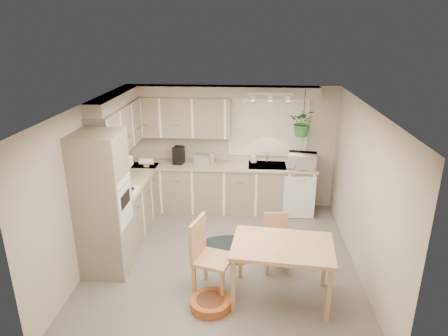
% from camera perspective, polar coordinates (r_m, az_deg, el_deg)
% --- Properties ---
extents(floor, '(4.20, 4.20, 0.00)m').
position_cam_1_polar(floor, '(6.38, -0.09, -12.91)').
color(floor, slate).
rests_on(floor, ground).
extents(ceiling, '(4.20, 4.20, 0.00)m').
position_cam_1_polar(ceiling, '(5.47, -0.10, 8.76)').
color(ceiling, white).
rests_on(ceiling, wall_back).
extents(wall_back, '(4.00, 0.04, 2.40)m').
position_cam_1_polar(wall_back, '(7.80, 1.04, 3.03)').
color(wall_back, '#B3A594').
rests_on(wall_back, floor).
extents(wall_front, '(4.00, 0.04, 2.40)m').
position_cam_1_polar(wall_front, '(3.97, -2.38, -14.62)').
color(wall_front, '#B3A594').
rests_on(wall_front, floor).
extents(wall_left, '(0.04, 4.20, 2.40)m').
position_cam_1_polar(wall_left, '(6.28, -18.62, -2.26)').
color(wall_left, '#B3A594').
rests_on(wall_left, floor).
extents(wall_right, '(0.04, 4.20, 2.40)m').
position_cam_1_polar(wall_right, '(6.03, 19.27, -3.27)').
color(wall_right, '#B3A594').
rests_on(wall_right, floor).
extents(base_cab_left, '(0.60, 1.85, 0.90)m').
position_cam_1_polar(base_cab_left, '(7.22, -13.20, -5.29)').
color(base_cab_left, gray).
rests_on(base_cab_left, floor).
extents(base_cab_back, '(3.60, 0.60, 0.90)m').
position_cam_1_polar(base_cab_back, '(7.78, -0.59, -2.88)').
color(base_cab_back, gray).
rests_on(base_cab_back, floor).
extents(counter_left, '(0.64, 1.89, 0.04)m').
position_cam_1_polar(counter_left, '(7.04, -13.42, -1.82)').
color(counter_left, '#BEB28A').
rests_on(counter_left, base_cab_left).
extents(counter_back, '(3.64, 0.64, 0.04)m').
position_cam_1_polar(counter_back, '(7.60, -0.61, 0.37)').
color(counter_back, '#BEB28A').
rests_on(counter_back, base_cab_back).
extents(oven_stack, '(0.65, 0.65, 2.10)m').
position_cam_1_polar(oven_stack, '(5.90, -16.88, -5.08)').
color(oven_stack, gray).
rests_on(oven_stack, floor).
extents(wall_oven_face, '(0.02, 0.56, 0.58)m').
position_cam_1_polar(wall_oven_face, '(5.80, -13.91, -5.25)').
color(wall_oven_face, silver).
rests_on(wall_oven_face, oven_stack).
extents(upper_cab_left, '(0.35, 2.00, 0.75)m').
position_cam_1_polar(upper_cab_left, '(6.93, -14.78, 5.58)').
color(upper_cab_left, gray).
rests_on(upper_cab_left, wall_left).
extents(upper_cab_back, '(2.00, 0.35, 0.75)m').
position_cam_1_polar(upper_cab_back, '(7.59, -6.63, 7.31)').
color(upper_cab_back, gray).
rests_on(upper_cab_back, wall_back).
extents(soffit_left, '(0.30, 2.00, 0.20)m').
position_cam_1_polar(soffit_left, '(6.84, -15.33, 9.44)').
color(soffit_left, '#B3A594').
rests_on(soffit_left, wall_left).
extents(soffit_back, '(3.60, 0.30, 0.20)m').
position_cam_1_polar(soffit_back, '(7.42, -0.55, 10.89)').
color(soffit_back, '#B3A594').
rests_on(soffit_back, wall_back).
extents(cooktop, '(0.52, 0.58, 0.02)m').
position_cam_1_polar(cooktop, '(6.52, -14.80, -3.46)').
color(cooktop, silver).
rests_on(cooktop, counter_left).
extents(range_hood, '(0.40, 0.60, 0.14)m').
position_cam_1_polar(range_hood, '(6.37, -15.33, 0.31)').
color(range_hood, silver).
rests_on(range_hood, upper_cab_left).
extents(window_blinds, '(1.40, 0.02, 1.00)m').
position_cam_1_polar(window_blinds, '(7.66, 6.30, 5.70)').
color(window_blinds, white).
rests_on(window_blinds, wall_back).
extents(window_frame, '(1.50, 0.02, 1.10)m').
position_cam_1_polar(window_frame, '(7.67, 6.30, 5.72)').
color(window_frame, white).
rests_on(window_frame, wall_back).
extents(sink, '(0.70, 0.48, 0.10)m').
position_cam_1_polar(sink, '(7.60, 6.17, 0.09)').
color(sink, '#A9ABB1').
rests_on(sink, counter_back).
extents(dishwasher_front, '(0.58, 0.02, 0.83)m').
position_cam_1_polar(dishwasher_front, '(7.54, 10.69, -4.22)').
color(dishwasher_front, silver).
rests_on(dishwasher_front, base_cab_back).
extents(track_light_bar, '(0.80, 0.04, 0.04)m').
position_cam_1_polar(track_light_bar, '(7.00, 6.67, 10.47)').
color(track_light_bar, silver).
rests_on(track_light_bar, ceiling).
extents(wall_clock, '(0.30, 0.03, 0.30)m').
position_cam_1_polar(wall_clock, '(7.54, 2.23, 10.09)').
color(wall_clock, '#E7C051').
rests_on(wall_clock, wall_back).
extents(dining_table, '(1.36, 0.97, 0.81)m').
position_cam_1_polar(dining_table, '(5.44, 8.17, -14.44)').
color(dining_table, tan).
rests_on(dining_table, floor).
extents(chair_left, '(0.61, 0.61, 1.05)m').
position_cam_1_polar(chair_left, '(5.45, -1.52, -12.63)').
color(chair_left, tan).
rests_on(chair_left, floor).
extents(chair_back, '(0.44, 0.44, 0.84)m').
position_cam_1_polar(chair_back, '(6.02, 7.58, -10.63)').
color(chair_back, tan).
rests_on(chair_back, floor).
extents(braided_rug, '(1.27, 0.98, 0.01)m').
position_cam_1_polar(braided_rug, '(6.63, 1.10, -11.50)').
color(braided_rug, black).
rests_on(braided_rug, floor).
extents(pet_bed, '(0.61, 0.61, 0.12)m').
position_cam_1_polar(pet_bed, '(5.44, -1.95, -18.73)').
color(pet_bed, '#C05B26').
rests_on(pet_bed, floor).
extents(microwave, '(0.55, 0.35, 0.35)m').
position_cam_1_polar(microwave, '(7.49, 11.14, 1.26)').
color(microwave, silver).
rests_on(microwave, counter_back).
extents(soap_bottle, '(0.14, 0.23, 0.10)m').
position_cam_1_polar(soap_bottle, '(7.71, 4.22, 1.13)').
color(soap_bottle, silver).
rests_on(soap_bottle, counter_back).
extents(hanging_plant, '(0.56, 0.60, 0.39)m').
position_cam_1_polar(hanging_plant, '(7.32, 11.22, 5.96)').
color(hanging_plant, '#2C6F2C').
rests_on(hanging_plant, ceiling).
extents(coffee_maker, '(0.21, 0.25, 0.33)m').
position_cam_1_polar(coffee_maker, '(7.66, -6.49, 1.83)').
color(coffee_maker, black).
rests_on(coffee_maker, counter_back).
extents(toaster, '(0.34, 0.24, 0.19)m').
position_cam_1_polar(toaster, '(7.63, -3.04, 1.30)').
color(toaster, '#A9ABB1').
rests_on(toaster, counter_back).
extents(knife_block, '(0.10, 0.10, 0.20)m').
position_cam_1_polar(knife_block, '(7.63, -1.74, 1.40)').
color(knife_block, tan).
rests_on(knife_block, counter_back).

